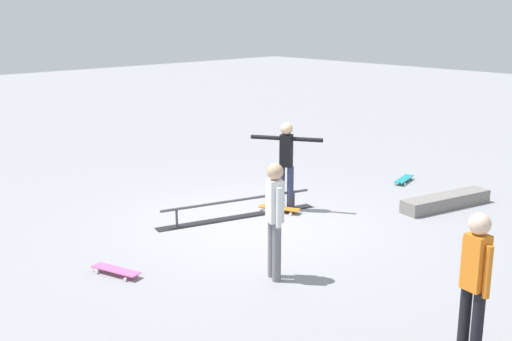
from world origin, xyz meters
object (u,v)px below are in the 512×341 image
skater_main (286,160)px  loose_skateboard_teal (404,179)px  bystander_white_shirt (275,215)px  loose_skateboard_pink (116,270)px  grind_rail (238,209)px  skate_ledge (446,201)px  skateboard_main (279,208)px  bystander_orange_shirt (475,280)px

skater_main → loose_skateboard_teal: skater_main is taller
bystander_white_shirt → loose_skateboard_teal: bearing=129.1°
loose_skateboard_pink → grind_rail: bearing=86.9°
grind_rail → loose_skateboard_teal: bearing=-172.8°
grind_rail → loose_skateboard_pink: bearing=30.0°
grind_rail → skater_main: size_ratio=1.81×
skater_main → skate_ledge: bearing=-162.1°
grind_rail → skater_main: 1.33m
skate_ledge → loose_skateboard_pink: size_ratio=2.49×
grind_rail → bystander_white_shirt: (1.45, 2.45, 0.81)m
skate_ledge → skater_main: (2.41, -2.03, 0.87)m
grind_rail → loose_skateboard_teal: 4.45m
skateboard_main → bystander_orange_shirt: bearing=132.8°
skateboard_main → bystander_white_shirt: size_ratio=0.47×
skater_main → skateboard_main: 0.95m
bystander_orange_shirt → loose_skateboard_pink: bystander_orange_shirt is taller
loose_skateboard_pink → skateboard_main: bearing=79.8°
loose_skateboard_teal → skater_main: bearing=-22.6°
grind_rail → loose_skateboard_pink: size_ratio=3.79×
skateboard_main → bystander_white_shirt: 3.25m
grind_rail → skate_ledge: bearing=161.6°
loose_skateboard_pink → loose_skateboard_teal: bearing=73.5°
grind_rail → loose_skateboard_teal: (-4.40, 0.66, -0.08)m
grind_rail → skate_ledge: 4.12m
skate_ledge → loose_skateboard_teal: (-0.99, -1.65, -0.05)m
skater_main → skateboard_main: skater_main is taller
skater_main → bystander_orange_shirt: bystander_orange_shirt is taller
skater_main → loose_skateboard_pink: 4.19m
loose_skateboard_teal → loose_skateboard_pink: (7.46, 0.12, 0.00)m
bystander_orange_shirt → bystander_white_shirt: 3.06m
skateboard_main → bystander_orange_shirt: size_ratio=0.47×
skate_ledge → loose_skateboard_pink: 6.65m
bystander_orange_shirt → skater_main: bearing=-13.9°
loose_skateboard_pink → skate_ledge: bearing=59.3°
skate_ledge → loose_skateboard_pink: (6.47, -1.53, -0.05)m
skate_ledge → loose_skateboard_teal: skate_ledge is taller
loose_skateboard_teal → loose_skateboard_pink: 7.46m
loose_skateboard_teal → loose_skateboard_pink: size_ratio=1.00×
skate_ledge → loose_skateboard_teal: 1.92m
skateboard_main → bystander_white_shirt: (2.25, 2.16, 0.90)m
loose_skateboard_pink → bystander_orange_shirt: bearing=1.3°
grind_rail → loose_skateboard_pink: grind_rail is taller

